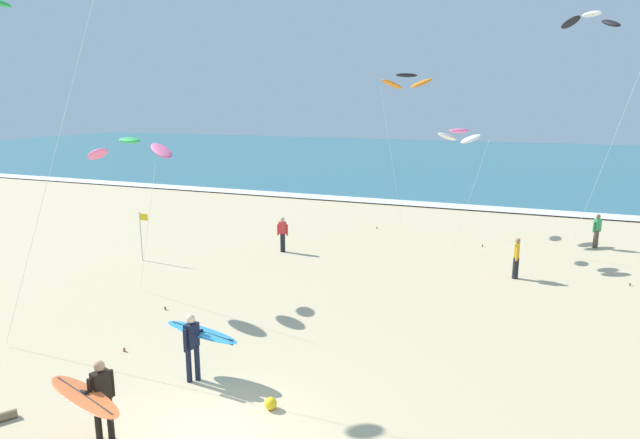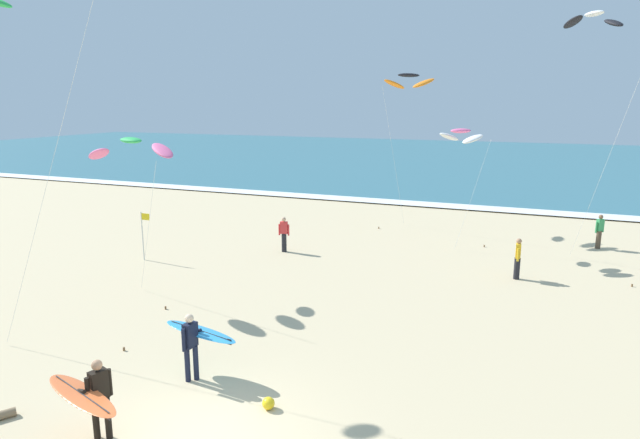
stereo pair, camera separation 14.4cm
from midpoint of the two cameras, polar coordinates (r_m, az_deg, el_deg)
ocean_water at (r=65.20m, az=16.82°, el=5.94°), size 160.00×60.00×0.08m
shoreline_foam at (r=35.99m, az=12.26°, el=1.50°), size 160.00×1.75×0.01m
surfer_lead at (r=13.79m, az=-12.60°, el=-11.93°), size 2.15×1.01×1.71m
surfer_trailing at (r=11.97m, az=-22.52°, el=-16.52°), size 2.38×1.25×1.71m
kite_arc_emerald_far at (r=19.69m, az=-18.88°, el=7.03°), size 3.27×3.03×5.43m
kite_arc_rose_high at (r=24.60m, az=14.62°, el=8.46°), size 2.34×2.37×5.48m
kite_arc_ivory_low at (r=25.47m, az=26.82°, el=18.07°), size 3.22×4.44×10.11m
kite_arc_charcoal_distant at (r=29.53m, az=9.36°, el=14.07°), size 3.10×2.84×8.04m
bystander_yellow_top at (r=22.01m, az=20.10°, el=-3.83°), size 0.22×0.50×1.59m
bystander_green_top at (r=28.02m, az=27.26°, el=-1.10°), size 0.39×0.37×1.59m
bystander_red_top at (r=24.44m, az=-3.61°, el=-1.53°), size 0.49×0.24×1.59m
lifeguard_flag at (r=24.16m, az=-17.79°, el=-1.16°), size 0.45×0.05×2.10m
beach_ball at (r=12.68m, az=-5.06°, el=-18.56°), size 0.28×0.28×0.28m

